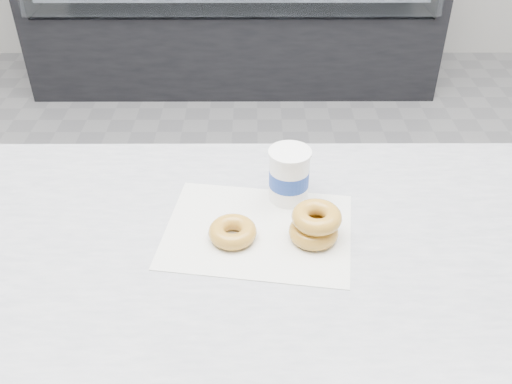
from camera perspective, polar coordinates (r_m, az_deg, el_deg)
ground at (r=2.08m, az=-3.60°, el=-13.56°), size 5.00×5.00×0.00m
display_case at (r=3.63m, az=-2.22°, el=18.64°), size 2.40×0.74×1.25m
wax_paper at (r=1.06m, az=0.20°, el=-3.86°), size 0.37×0.31×0.00m
donut_single at (r=1.03m, az=-2.35°, el=-4.00°), size 0.11×0.11×0.03m
donut_stack at (r=1.02m, az=5.93°, el=-3.24°), size 0.12×0.12×0.06m
coffee_cup at (r=1.11m, az=3.33°, el=1.71°), size 0.10×0.10×0.11m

